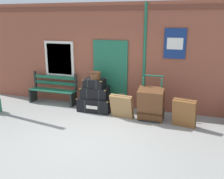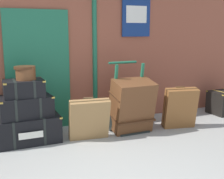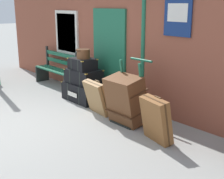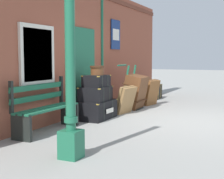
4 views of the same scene
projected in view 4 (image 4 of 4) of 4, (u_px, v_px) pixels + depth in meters
ground_plane at (184, 122)px, 7.38m from camera, size 60.00×60.00×0.00m
brick_facade at (80, 49)px, 8.30m from camera, size 10.40×0.35×3.20m
lamp_post at (70, 82)px, 4.62m from camera, size 0.28×0.28×2.84m
platform_bench at (45, 108)px, 6.36m from camera, size 1.60×0.43×1.01m
steamer_trunk_base at (96, 110)px, 7.73m from camera, size 1.01×0.68×0.43m
steamer_trunk_middle at (96, 94)px, 7.68m from camera, size 0.85×0.61×0.33m
steamer_trunk_top at (96, 81)px, 7.64m from camera, size 0.61×0.45×0.27m
round_hatbox at (97, 70)px, 7.65m from camera, size 0.32×0.32×0.21m
porters_trolley at (129, 99)px, 9.24m from camera, size 0.71×0.56×1.21m
large_brown_trunk at (135, 92)px, 9.15m from camera, size 0.70×0.60×0.95m
suitcase_brown at (151, 92)px, 9.90m from camera, size 0.64×0.43×0.77m
suitcase_charcoal at (126, 100)px, 8.40m from camera, size 0.67×0.40×0.70m
corner_trunk at (153, 92)px, 11.45m from camera, size 0.71×0.53×0.49m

